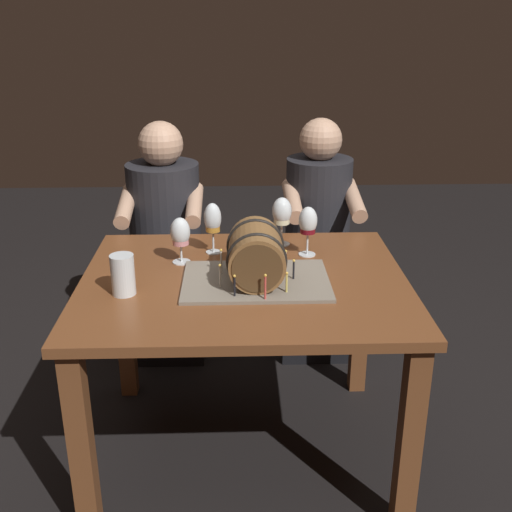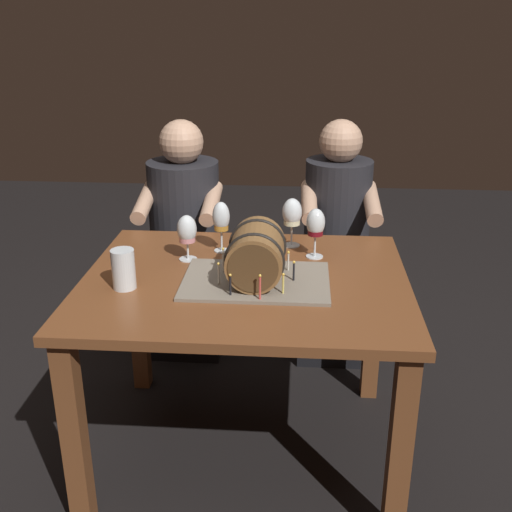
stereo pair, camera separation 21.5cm
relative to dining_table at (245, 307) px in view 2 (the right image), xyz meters
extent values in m
plane|color=black|center=(0.00, 0.00, -0.63)|extent=(8.00, 8.00, 0.00)
cube|color=brown|center=(0.00, 0.00, 0.10)|extent=(1.17, 0.96, 0.03)
cube|color=brown|center=(-0.52, -0.42, -0.28)|extent=(0.07, 0.07, 0.71)
cube|color=brown|center=(0.52, -0.42, -0.28)|extent=(0.07, 0.07, 0.71)
cube|color=brown|center=(-0.52, 0.42, -0.28)|extent=(0.07, 0.07, 0.71)
cube|color=brown|center=(0.52, 0.42, -0.28)|extent=(0.07, 0.07, 0.71)
cube|color=gray|center=(0.04, -0.04, 0.12)|extent=(0.51, 0.36, 0.01)
cylinder|color=brown|center=(0.04, -0.04, 0.22)|extent=(0.19, 0.26, 0.19)
cylinder|color=#4F371E|center=(0.04, -0.17, 0.22)|extent=(0.17, 0.00, 0.17)
cylinder|color=#4F371E|center=(0.04, 0.10, 0.22)|extent=(0.17, 0.00, 0.17)
torus|color=black|center=(0.04, -0.11, 0.22)|extent=(0.21, 0.01, 0.21)
torus|color=black|center=(0.04, 0.04, 0.22)|extent=(0.21, 0.01, 0.21)
cylinder|color=black|center=(0.17, -0.04, 0.16)|extent=(0.01, 0.01, 0.06)
sphere|color=#F9C64C|center=(0.17, -0.04, 0.20)|extent=(0.01, 0.01, 0.01)
cylinder|color=silver|center=(0.15, 0.05, 0.16)|extent=(0.01, 0.01, 0.06)
sphere|color=#F9C64C|center=(0.15, 0.05, 0.20)|extent=(0.01, 0.01, 0.01)
cylinder|color=#D64C47|center=(0.06, 0.13, 0.16)|extent=(0.01, 0.01, 0.07)
sphere|color=#F9C64C|center=(0.06, 0.13, 0.21)|extent=(0.01, 0.01, 0.01)
cylinder|color=black|center=(-0.03, 0.10, 0.17)|extent=(0.01, 0.01, 0.08)
sphere|color=#F9C64C|center=(-0.03, 0.10, 0.21)|extent=(0.01, 0.01, 0.01)
cylinder|color=silver|center=(-0.08, 0.03, 0.17)|extent=(0.01, 0.01, 0.08)
sphere|color=#F9C64C|center=(-0.08, 0.03, 0.22)|extent=(0.01, 0.01, 0.01)
cylinder|color=silver|center=(-0.08, -0.09, 0.16)|extent=(0.01, 0.01, 0.07)
sphere|color=#F9C64C|center=(-0.08, -0.09, 0.21)|extent=(0.01, 0.01, 0.01)
cylinder|color=black|center=(-0.03, -0.17, 0.16)|extent=(0.01, 0.01, 0.07)
sphere|color=#F9C64C|center=(-0.03, -0.17, 0.20)|extent=(0.01, 0.01, 0.01)
cylinder|color=#D64C47|center=(0.07, -0.20, 0.17)|extent=(0.01, 0.01, 0.08)
sphere|color=#F9C64C|center=(0.07, -0.20, 0.21)|extent=(0.01, 0.01, 0.01)
cylinder|color=#EAD666|center=(0.14, -0.14, 0.16)|extent=(0.01, 0.01, 0.06)
sphere|color=#F9C64C|center=(0.14, -0.14, 0.20)|extent=(0.01, 0.01, 0.01)
cylinder|color=white|center=(0.16, 0.34, 0.12)|extent=(0.07, 0.07, 0.00)
cylinder|color=white|center=(0.16, 0.34, 0.16)|extent=(0.01, 0.01, 0.08)
ellipsoid|color=white|center=(0.16, 0.34, 0.26)|extent=(0.08, 0.08, 0.11)
cylinder|color=beige|center=(0.16, 0.34, 0.23)|extent=(0.07, 0.07, 0.04)
cylinder|color=white|center=(-0.23, 0.16, 0.12)|extent=(0.07, 0.07, 0.00)
cylinder|color=white|center=(-0.23, 0.16, 0.15)|extent=(0.01, 0.01, 0.07)
ellipsoid|color=white|center=(-0.23, 0.16, 0.24)|extent=(0.07, 0.07, 0.11)
cylinder|color=pink|center=(-0.23, 0.16, 0.21)|extent=(0.06, 0.06, 0.04)
cylinder|color=white|center=(-0.12, 0.26, 0.12)|extent=(0.06, 0.06, 0.00)
cylinder|color=white|center=(-0.12, 0.26, 0.16)|extent=(0.01, 0.01, 0.08)
ellipsoid|color=white|center=(-0.12, 0.26, 0.26)|extent=(0.07, 0.07, 0.12)
cylinder|color=#C6842D|center=(-0.12, 0.26, 0.22)|extent=(0.06, 0.06, 0.04)
cylinder|color=white|center=(0.25, 0.22, 0.12)|extent=(0.07, 0.07, 0.00)
cylinder|color=white|center=(0.25, 0.22, 0.16)|extent=(0.01, 0.01, 0.08)
ellipsoid|color=white|center=(0.25, 0.22, 0.26)|extent=(0.07, 0.07, 0.11)
cylinder|color=maroon|center=(0.25, 0.22, 0.22)|extent=(0.06, 0.06, 0.03)
cylinder|color=white|center=(-0.41, -0.12, 0.19)|extent=(0.08, 0.08, 0.14)
cylinder|color=#C6842D|center=(-0.41, -0.12, 0.16)|extent=(0.07, 0.07, 0.09)
cylinder|color=white|center=(-0.41, -0.12, 0.21)|extent=(0.07, 0.07, 0.01)
cube|color=black|center=(-0.36, 0.79, -0.41)|extent=(0.34, 0.32, 0.45)
cylinder|color=#232328|center=(-0.36, 0.79, 0.09)|extent=(0.34, 0.34, 0.53)
sphere|color=tan|center=(-0.36, 0.79, 0.44)|extent=(0.21, 0.21, 0.21)
cylinder|color=tan|center=(-0.21, 0.65, 0.20)|extent=(0.07, 0.31, 0.14)
cylinder|color=tan|center=(-0.52, 0.65, 0.20)|extent=(0.07, 0.31, 0.14)
cube|color=black|center=(0.36, 0.79, -0.41)|extent=(0.34, 0.32, 0.45)
cylinder|color=#232328|center=(0.36, 0.79, 0.09)|extent=(0.32, 0.32, 0.55)
sphere|color=tan|center=(0.36, 0.79, 0.46)|extent=(0.20, 0.20, 0.20)
cylinder|color=tan|center=(0.51, 0.65, 0.21)|extent=(0.08, 0.31, 0.14)
cylinder|color=tan|center=(0.23, 0.65, 0.21)|extent=(0.08, 0.31, 0.14)
camera|label=1|loc=(-0.02, -2.04, 1.01)|focal=43.65mm
camera|label=2|loc=(0.19, -2.03, 1.01)|focal=43.65mm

